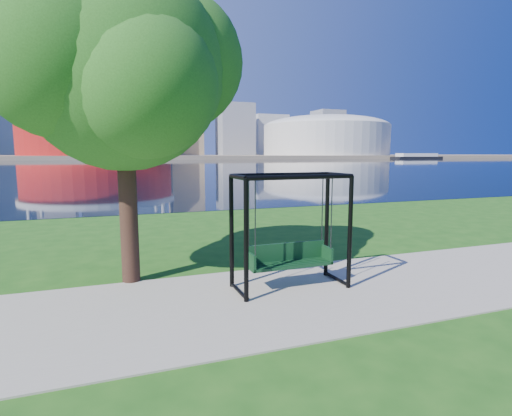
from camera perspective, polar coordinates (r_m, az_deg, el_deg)
name	(u,v)px	position (r m, az deg, el deg)	size (l,w,h in m)	color
ground	(263,291)	(8.63, 1.06, -11.76)	(900.00, 900.00, 0.00)	#1E5114
path	(272,298)	(8.19, 2.34, -12.75)	(120.00, 4.00, 0.03)	#9E937F
river	(124,165)	(109.68, -18.40, 5.84)	(900.00, 180.00, 0.02)	black
far_bank	(115,157)	(313.62, -19.45, 6.95)	(900.00, 228.00, 2.00)	#937F60
stadium	(97,133)	(242.97, -21.82, 9.86)	(83.00, 83.00, 32.00)	maroon
arena	(326,135)	(279.36, 9.94, 10.28)	(84.00, 84.00, 26.56)	beige
skyline	(107,110)	(328.66, -20.51, 13.02)	(392.00, 66.00, 96.50)	gray
swing	(290,234)	(8.53, 4.86, -3.67)	(2.43, 1.08, 2.47)	black
park_tree	(120,63)	(9.44, -18.91, 18.98)	(5.55, 5.01, 6.89)	black
barge	(417,156)	(260.82, 21.98, 6.86)	(32.49, 9.00, 3.24)	black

